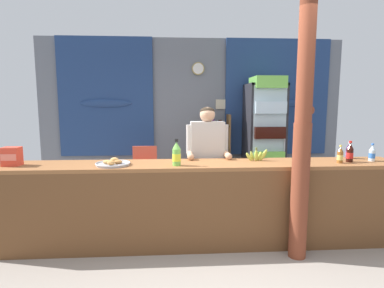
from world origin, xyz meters
TOP-DOWN VIEW (x-y plane):
  - ground_plane at (0.00, 1.14)m, footprint 7.65×7.65m
  - back_wall_curtained at (0.02, 2.89)m, footprint 5.70×0.22m
  - stall_counter at (-0.05, 0.27)m, footprint 4.51×0.56m
  - timber_post at (0.90, 0.00)m, footprint 0.20×0.18m
  - drink_fridge at (1.26, 2.38)m, footprint 0.65×0.72m
  - bottle_shelf_rack at (0.43, 2.59)m, footprint 0.48×0.28m
  - plastic_lawn_chair at (-0.86, 2.21)m, footprint 0.46×0.46m
  - shopkeeper at (0.05, 0.83)m, footprint 0.53×0.42m
  - soda_bottle_lime_soda at (-0.34, 0.27)m, footprint 0.09×0.09m
  - soda_bottle_grape_soda at (1.75, 0.57)m, footprint 0.07×0.07m
  - soda_bottle_water at (1.91, 0.38)m, footprint 0.07×0.07m
  - soda_bottle_iced_tea at (1.48, 0.29)m, footprint 0.06×0.06m
  - soda_bottle_cola at (1.62, 0.34)m, footprint 0.07×0.07m
  - snack_box_crackers at (-2.09, 0.37)m, footprint 0.18×0.14m
  - pastry_tray at (-1.03, 0.33)m, footprint 0.37×0.37m
  - banana_bunch at (0.59, 0.49)m, footprint 0.28×0.07m

SIDE VIEW (x-z plane):
  - ground_plane at x=0.00m, z-range 0.00..0.00m
  - plastic_lawn_chair at x=-0.86m, z-range 0.06..0.92m
  - stall_counter at x=-0.05m, z-range 0.12..1.05m
  - bottle_shelf_rack at x=0.43m, z-range 0.03..1.42m
  - pastry_tray at x=-1.03m, z-range 0.92..0.99m
  - shopkeeper at x=0.05m, z-range 0.20..1.75m
  - banana_bunch at x=0.59m, z-range 0.91..1.07m
  - soda_bottle_grape_soda at x=1.75m, z-range 0.92..1.12m
  - soda_bottle_iced_tea at x=1.48m, z-range 0.92..1.12m
  - soda_bottle_water at x=1.91m, z-range 0.92..1.12m
  - snack_box_crackers at x=-2.09m, z-range 0.93..1.13m
  - soda_bottle_cola at x=1.62m, z-range 0.91..1.15m
  - soda_bottle_lime_soda at x=-0.34m, z-range 0.91..1.20m
  - drink_fridge at x=1.26m, z-range 0.09..2.14m
  - timber_post at x=0.90m, z-range -0.06..2.74m
  - back_wall_curtained at x=0.02m, z-range 0.05..2.84m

